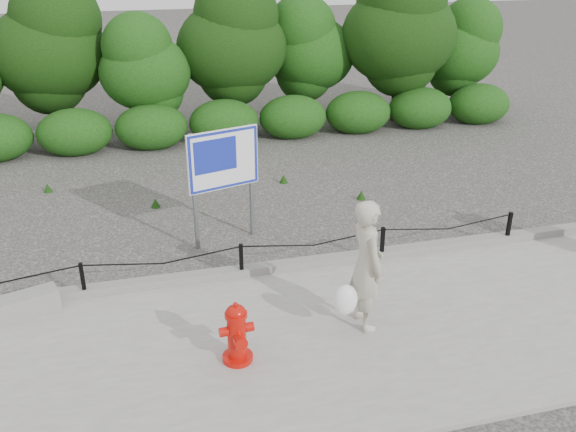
# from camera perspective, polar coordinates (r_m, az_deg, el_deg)

# --- Properties ---
(ground) EXTENTS (90.00, 90.00, 0.00)m
(ground) POSITION_cam_1_polar(r_m,az_deg,el_deg) (10.28, -4.33, -6.03)
(ground) COLOR #2D2B28
(ground) RESTS_ON ground
(sidewalk) EXTENTS (14.00, 4.00, 0.08)m
(sidewalk) POSITION_cam_1_polar(r_m,az_deg,el_deg) (8.62, -1.78, -12.34)
(sidewalk) COLOR gray
(sidewalk) RESTS_ON ground
(curb) EXTENTS (14.00, 0.22, 0.14)m
(curb) POSITION_cam_1_polar(r_m,az_deg,el_deg) (10.24, -4.41, -5.17)
(curb) COLOR slate
(curb) RESTS_ON sidewalk
(chain_barrier) EXTENTS (10.06, 0.06, 0.60)m
(chain_barrier) POSITION_cam_1_polar(r_m,az_deg,el_deg) (10.05, -4.41, -3.79)
(chain_barrier) COLOR black
(chain_barrier) RESTS_ON sidewalk
(treeline) EXTENTS (20.29, 3.70, 4.75)m
(treeline) POSITION_cam_1_polar(r_m,az_deg,el_deg) (17.92, -10.26, 15.43)
(treeline) COLOR black
(treeline) RESTS_ON ground
(fire_hydrant) EXTENTS (0.47, 0.48, 0.88)m
(fire_hydrant) POSITION_cam_1_polar(r_m,az_deg,el_deg) (8.14, -4.81, -10.92)
(fire_hydrant) COLOR #BD0E07
(fire_hydrant) RESTS_ON sidewalk
(pedestrian) EXTENTS (0.78, 0.74, 1.95)m
(pedestrian) POSITION_cam_1_polar(r_m,az_deg,el_deg) (8.60, 7.24, -4.76)
(pedestrian) COLOR #AEA995
(pedestrian) RESTS_ON sidewalk
(concrete_block) EXTENTS (1.07, 0.65, 0.32)m
(concrete_block) POSITION_cam_1_polar(r_m,az_deg,el_deg) (9.98, -23.53, -7.62)
(concrete_block) COLOR gray
(concrete_block) RESTS_ON sidewalk
(advertising_sign) EXTENTS (1.32, 0.47, 2.19)m
(advertising_sign) POSITION_cam_1_polar(r_m,az_deg,el_deg) (10.96, -6.09, 4.80)
(advertising_sign) COLOR slate
(advertising_sign) RESTS_ON ground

